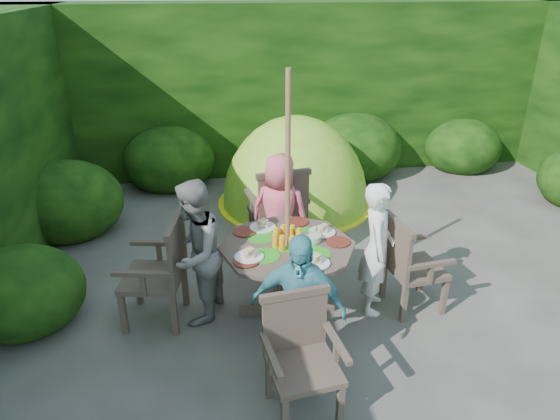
{
  "coord_description": "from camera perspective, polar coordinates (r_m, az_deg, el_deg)",
  "views": [
    {
      "loc": [
        -1.69,
        -3.75,
        2.8
      ],
      "look_at": [
        -1.03,
        0.39,
        0.85
      ],
      "focal_mm": 32.0,
      "sensor_mm": 36.0,
      "label": 1
    }
  ],
  "objects": [
    {
      "name": "ground",
      "position": [
        4.98,
        12.74,
        -10.03
      ],
      "size": [
        60.0,
        60.0,
        0.0
      ],
      "primitive_type": "plane",
      "color": "#46433E",
      "rests_on": "ground"
    },
    {
      "name": "hedge_enclosure",
      "position": [
        5.58,
        9.09,
        8.48
      ],
      "size": [
        9.0,
        9.0,
        2.5
      ],
      "color": "black",
      "rests_on": "ground"
    },
    {
      "name": "patio_table",
      "position": [
        4.4,
        0.88,
        -5.24
      ],
      "size": [
        1.29,
        1.29,
        0.84
      ],
      "rotation": [
        0.0,
        0.0,
        -0.07
      ],
      "color": "#42342B",
      "rests_on": "ground"
    },
    {
      "name": "parasol_pole",
      "position": [
        4.16,
        0.87,
        0.83
      ],
      "size": [
        0.05,
        0.05,
        2.2
      ],
      "primitive_type": "cylinder",
      "rotation": [
        0.0,
        0.0,
        -0.07
      ],
      "color": "brown",
      "rests_on": "ground"
    },
    {
      "name": "garden_chair_right",
      "position": [
        4.68,
        14.49,
        -5.92
      ],
      "size": [
        0.52,
        0.57,
        0.87
      ],
      "rotation": [
        0.0,
        0.0,
        1.68
      ],
      "color": "#42342B",
      "rests_on": "ground"
    },
    {
      "name": "garden_chair_left",
      "position": [
        4.47,
        -13.39,
        -6.7
      ],
      "size": [
        0.6,
        0.65,
        0.95
      ],
      "rotation": [
        0.0,
        0.0,
        -1.76
      ],
      "color": "#42342B",
      "rests_on": "ground"
    },
    {
      "name": "garden_chair_back",
      "position": [
        5.39,
        -0.12,
        0.03
      ],
      "size": [
        0.67,
        0.61,
        0.99
      ],
      "rotation": [
        0.0,
        0.0,
        3.29
      ],
      "color": "#42342B",
      "rests_on": "ground"
    },
    {
      "name": "garden_chair_front",
      "position": [
        3.58,
        2.38,
        -16.11
      ],
      "size": [
        0.56,
        0.51,
        0.85
      ],
      "rotation": [
        0.0,
        0.0,
        0.13
      ],
      "color": "#42342B",
      "rests_on": "ground"
    },
    {
      "name": "child_right",
      "position": [
        4.52,
        11.0,
        -4.35
      ],
      "size": [
        0.42,
        0.52,
        1.25
      ],
      "primitive_type": "imported",
      "rotation": [
        0.0,
        0.0,
        1.27
      ],
      "color": "white",
      "rests_on": "ground"
    },
    {
      "name": "child_left",
      "position": [
        4.37,
        -9.71,
        -4.88
      ],
      "size": [
        0.69,
        0.77,
        1.31
      ],
      "primitive_type": "imported",
      "rotation": [
        0.0,
        0.0,
        -1.92
      ],
      "color": "gray",
      "rests_on": "ground"
    },
    {
      "name": "child_back",
      "position": [
        5.09,
        -0.06,
        -0.37
      ],
      "size": [
        0.72,
        0.61,
        1.25
      ],
      "primitive_type": "imported",
      "rotation": [
        0.0,
        0.0,
        2.72
      ],
      "color": "#EC6174",
      "rests_on": "ground"
    },
    {
      "name": "child_front",
      "position": [
        3.72,
        2.06,
        -11.18
      ],
      "size": [
        0.77,
        0.55,
        1.22
      ],
      "primitive_type": "imported",
      "rotation": [
        0.0,
        0.0,
        -0.41
      ],
      "color": "#4CA4B2",
      "rests_on": "ground"
    },
    {
      "name": "dome_tent",
      "position": [
        6.85,
        1.72,
        0.79
      ],
      "size": [
        2.3,
        2.3,
        2.4
      ],
      "rotation": [
        0.0,
        0.0,
        -0.18
      ],
      "color": "#84C024",
      "rests_on": "ground"
    }
  ]
}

